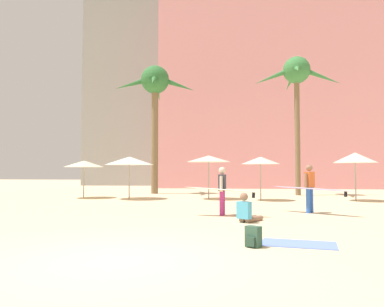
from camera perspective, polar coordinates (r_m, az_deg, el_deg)
name	(u,v)px	position (r m, az deg, el deg)	size (l,w,h in m)	color
ground	(115,261)	(6.78, -11.55, -15.61)	(120.00, 120.00, 0.00)	beige
hotel_pink	(291,87)	(39.37, 14.70, 9.75)	(24.95, 9.66, 19.92)	pink
hotel_tower_gray	(166,82)	(45.20, -3.90, 10.72)	(17.05, 8.70, 24.05)	gray
palm_tree_far_left	(296,79)	(25.69, 15.53, 10.88)	(5.66, 5.78, 8.95)	brown
palm_tree_left	(155,89)	(26.56, -5.61, 9.65)	(5.64, 5.52, 8.85)	brown
cafe_umbrella_0	(209,159)	(20.76, 2.54, -0.81)	(2.45, 2.45, 2.39)	gray
cafe_umbrella_1	(84,164)	(22.47, -16.03, -1.52)	(2.28, 2.28, 2.14)	gray
cafe_umbrella_2	(129,161)	(21.13, -9.46, -1.09)	(2.70, 2.70, 2.34)	gray
cafe_umbrella_3	(355,158)	(21.15, 23.46, -0.59)	(2.17, 2.17, 2.49)	gray
cafe_umbrella_4	(260,160)	(20.10, 10.33, -1.05)	(2.03, 2.03, 2.29)	gray
beach_towel	(298,244)	(8.37, 15.79, -13.02)	(1.53, 0.89, 0.01)	#6684E0
backpack	(253,237)	(7.82, 9.23, -12.38)	(0.35, 0.34, 0.42)	#325541
person_near_left	(222,189)	(13.04, 4.60, -5.39)	(2.69, 0.94, 1.67)	#B7337F
person_mid_left	(247,212)	(11.51, 8.35, -8.75)	(0.83, 0.99, 0.89)	#936B51
person_mid_right	(310,187)	(14.36, 17.46, -4.89)	(2.67, 2.17, 1.77)	blue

